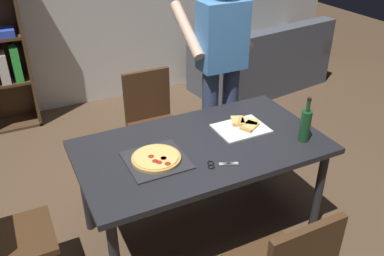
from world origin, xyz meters
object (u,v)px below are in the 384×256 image
at_px(couch, 262,66).
at_px(kitchen_scissors, 217,164).
at_px(pepperoni_pizza_on_tray, 156,159).
at_px(wine_bottle, 305,125).
at_px(dining_table, 202,154).
at_px(person_serving_pizza, 221,62).
at_px(chair_far_side, 152,116).

distance_m(couch, kitchen_scissors, 2.99).
relative_size(pepperoni_pizza_on_tray, wine_bottle, 1.17).
relative_size(couch, kitchen_scissors, 9.11).
relative_size(dining_table, person_serving_pizza, 0.94).
bearing_deg(wine_bottle, chair_far_side, 118.10).
height_order(chair_far_side, pepperoni_pizza_on_tray, chair_far_side).
relative_size(pepperoni_pizza_on_tray, kitchen_scissors, 1.88).
bearing_deg(couch, pepperoni_pizza_on_tray, -137.94).
bearing_deg(chair_far_side, pepperoni_pizza_on_tray, -109.18).
xyz_separation_m(dining_table, pepperoni_pizza_on_tray, (-0.34, -0.05, 0.09)).
bearing_deg(chair_far_side, kitchen_scissors, -91.19).
bearing_deg(couch, kitchen_scissors, -130.80).
xyz_separation_m(chair_far_side, pepperoni_pizza_on_tray, (-0.34, -0.99, 0.25)).
relative_size(dining_table, pepperoni_pizza_on_tray, 4.44).
xyz_separation_m(couch, kitchen_scissors, (-1.93, -2.24, 0.45)).
bearing_deg(person_serving_pizza, pepperoni_pizza_on_tray, -139.19).
relative_size(person_serving_pizza, kitchen_scissors, 8.85).
distance_m(dining_table, kitchen_scissors, 0.27).
height_order(couch, kitchen_scissors, couch).
xyz_separation_m(pepperoni_pizza_on_tray, wine_bottle, (0.98, -0.21, 0.10)).
relative_size(couch, wine_bottle, 5.70).
xyz_separation_m(couch, pepperoni_pizza_on_tray, (-2.25, -2.03, 0.46)).
bearing_deg(wine_bottle, kitchen_scissors, 179.91).
xyz_separation_m(person_serving_pizza, pepperoni_pizza_on_tray, (-0.89, -0.77, -0.23)).
relative_size(chair_far_side, couch, 0.50).
xyz_separation_m(wine_bottle, kitchen_scissors, (-0.66, 0.00, -0.11)).
xyz_separation_m(chair_far_side, couch, (1.91, 1.04, -0.21)).
bearing_deg(kitchen_scissors, pepperoni_pizza_on_tray, 146.96).
height_order(dining_table, person_serving_pizza, person_serving_pizza).
height_order(pepperoni_pizza_on_tray, wine_bottle, wine_bottle).
bearing_deg(pepperoni_pizza_on_tray, chair_far_side, 70.82).
height_order(dining_table, wine_bottle, wine_bottle).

